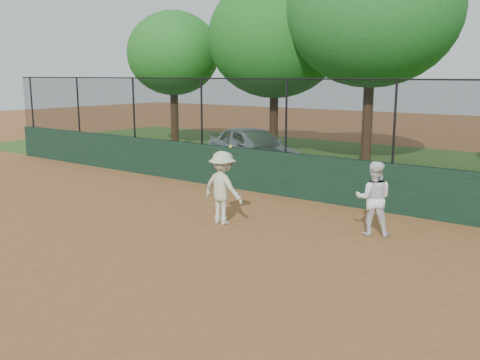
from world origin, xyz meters
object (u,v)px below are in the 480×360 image
Objects in this scene: tree_0 at (173,54)px; player_main at (223,188)px; tree_1 at (275,38)px; player_second at (374,198)px; tree_2 at (372,10)px; parked_car at (253,148)px.

player_main is at bearing -41.64° from tree_0.
tree_1 is at bearing 4.29° from tree_0.
tree_2 is (-3.54, 7.66, 4.67)m from player_second.
player_main reaches higher than player_second.
parked_car is at bearing -70.56° from tree_1.
tree_0 is at bearing 92.30° from parked_car.
tree_1 is (-1.02, 2.88, 3.96)m from parked_car.
player_main is at bearing -125.50° from parked_car.
player_second is 9.64m from tree_2.
tree_2 is at bearing 93.24° from player_main.
tree_1 reaches higher than player_second.
tree_2 reaches higher than tree_0.
tree_2 is at bearing 0.88° from tree_0.
tree_1 reaches higher than player_main.
player_second is 0.26× the size of tree_0.
tree_2 reaches higher than tree_1.
player_main is 0.23× the size of tree_2.
parked_car is at bearing -59.97° from player_second.
player_second is 0.22× the size of tree_1.
tree_2 is at bearing -25.47° from parked_car.
tree_2 reaches higher than player_main.
parked_car is 2.42× the size of player_main.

